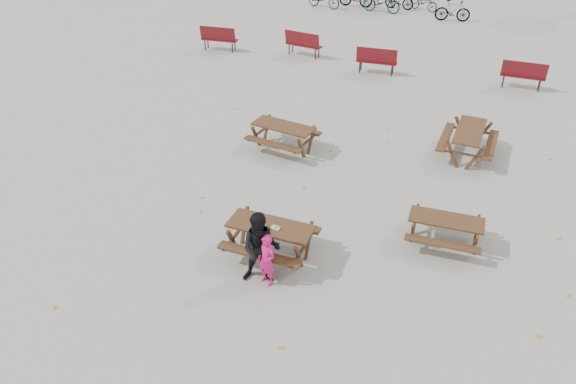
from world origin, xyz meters
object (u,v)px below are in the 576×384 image
at_px(main_picnic_table, 270,232).
at_px(adult, 261,249).
at_px(child, 267,260).
at_px(picnic_table_east, 444,232).
at_px(picnic_table_north, 283,138).
at_px(food_tray, 275,228).
at_px(picnic_table_far, 468,143).
at_px(soda_bottle, 264,227).

bearing_deg(main_picnic_table, adult, -80.01).
bearing_deg(child, adult, -174.41).
relative_size(adult, picnic_table_east, 1.01).
bearing_deg(picnic_table_east, picnic_table_north, 147.52).
bearing_deg(adult, child, -33.23).
bearing_deg(food_tray, picnic_table_far, 62.24).
bearing_deg(food_tray, picnic_table_north, 110.07).
distance_m(soda_bottle, adult, 0.67).
distance_m(food_tray, soda_bottle, 0.24).
distance_m(food_tray, picnic_table_east, 3.73).
height_order(main_picnic_table, child, child).
bearing_deg(adult, picnic_table_north, 90.13).
distance_m(main_picnic_table, soda_bottle, 0.32).
xyz_separation_m(food_tray, picnic_table_east, (3.24, 1.79, -0.45)).
relative_size(main_picnic_table, picnic_table_far, 0.98).
bearing_deg(main_picnic_table, child, -71.83).
distance_m(picnic_table_east, picnic_table_far, 4.33).
distance_m(soda_bottle, picnic_table_north, 4.92).
relative_size(main_picnic_table, food_tray, 10.00).
xyz_separation_m(food_tray, soda_bottle, (-0.20, -0.11, 0.05)).
height_order(main_picnic_table, picnic_table_far, picnic_table_far).
height_order(food_tray, child, child).
distance_m(child, adult, 0.26).
relative_size(food_tray, picnic_table_east, 0.11).
distance_m(food_tray, adult, 0.74).
xyz_separation_m(soda_bottle, picnic_table_east, (3.44, 1.90, -0.51)).
bearing_deg(picnic_table_east, soda_bottle, -154.06).
xyz_separation_m(food_tray, adult, (-0.00, -0.74, 0.01)).
relative_size(adult, picnic_table_north, 0.91).
bearing_deg(picnic_table_north, picnic_table_far, 25.53).
xyz_separation_m(main_picnic_table, picnic_table_north, (-1.52, 4.50, -0.21)).
height_order(main_picnic_table, picnic_table_east, main_picnic_table).
relative_size(main_picnic_table, adult, 1.12).
height_order(picnic_table_east, picnic_table_far, picnic_table_far).
relative_size(soda_bottle, picnic_table_east, 0.11).
bearing_deg(picnic_table_east, adult, -144.92).
distance_m(child, picnic_table_north, 5.65).
distance_m(food_tray, picnic_table_far, 6.93).
height_order(soda_bottle, picnic_table_north, soda_bottle).
xyz_separation_m(food_tray, child, (0.13, -0.78, -0.21)).
xyz_separation_m(child, adult, (-0.14, 0.04, 0.22)).
bearing_deg(food_tray, child, -80.25).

